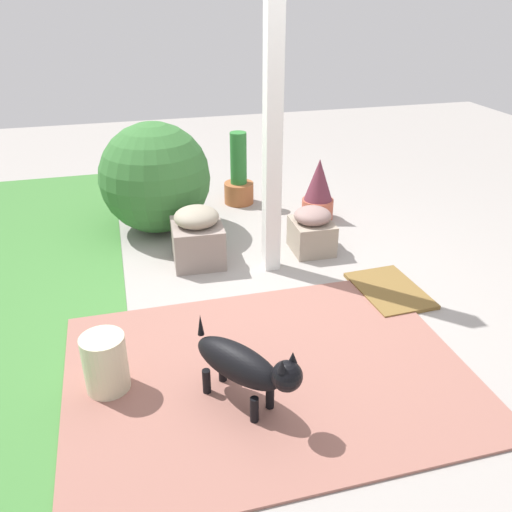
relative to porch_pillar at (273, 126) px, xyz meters
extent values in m
plane|color=#9D9791|center=(-0.32, 0.20, -1.18)|extent=(12.00, 12.00, 0.00)
cube|color=#956155|center=(-1.31, 0.40, -1.17)|extent=(1.80, 2.40, 0.02)
cube|color=white|center=(0.00, 0.00, 0.00)|extent=(0.12, 0.12, 2.35)
cube|color=gray|center=(0.21, -0.43, -1.04)|extent=(0.40, 0.35, 0.28)
ellipsoid|color=gray|center=(0.21, -0.43, -0.84)|extent=(0.32, 0.32, 0.15)
cube|color=gray|center=(0.26, 0.57, -1.00)|extent=(0.48, 0.44, 0.34)
ellipsoid|color=gray|center=(0.26, 0.57, -0.77)|extent=(0.37, 0.37, 0.17)
sphere|color=#356D32|center=(1.03, 0.82, -0.66)|extent=(1.02, 1.02, 1.02)
cylinder|color=#BB5942|center=(0.88, -0.74, -1.07)|extent=(0.31, 0.31, 0.20)
cone|color=brown|center=(0.88, -0.74, -0.77)|extent=(0.28, 0.28, 0.41)
cylinder|color=#A45B33|center=(1.50, -0.08, -1.06)|extent=(0.31, 0.31, 0.22)
cylinder|color=#2C7631|center=(1.50, -0.08, -0.68)|extent=(0.17, 0.17, 0.54)
ellipsoid|color=black|center=(-1.50, 0.63, -0.90)|extent=(0.58, 0.49, 0.21)
sphere|color=black|center=(-1.78, 0.44, -0.81)|extent=(0.16, 0.16, 0.16)
cone|color=black|center=(-1.75, 0.40, -0.72)|extent=(0.05, 0.05, 0.07)
cone|color=black|center=(-1.80, 0.48, -0.72)|extent=(0.05, 0.05, 0.07)
cylinder|color=black|center=(-1.61, 0.48, -1.09)|extent=(0.05, 0.05, 0.17)
cylinder|color=black|center=(-1.69, 0.59, -1.09)|extent=(0.05, 0.05, 0.17)
cylinder|color=black|center=(-1.32, 0.68, -1.09)|extent=(0.05, 0.05, 0.17)
cylinder|color=black|center=(-1.40, 0.79, -1.09)|extent=(0.05, 0.05, 0.17)
cone|color=black|center=(-1.28, 0.79, -0.77)|extent=(0.04, 0.04, 0.13)
cylinder|color=beige|center=(-1.21, 1.34, -0.99)|extent=(0.25, 0.25, 0.37)
cube|color=brown|center=(-0.63, -0.77, -1.16)|extent=(0.68, 0.48, 0.03)
camera|label=1|loc=(-3.77, 1.13, 0.94)|focal=37.48mm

